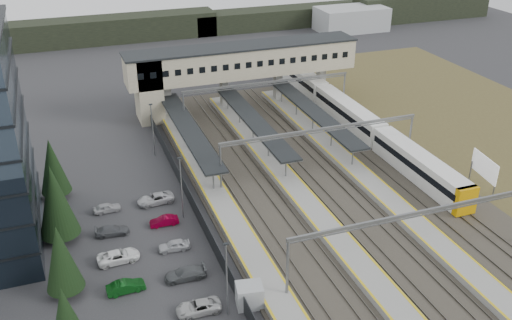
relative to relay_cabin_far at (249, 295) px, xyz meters
name	(u,v)px	position (x,y,z in m)	size (l,w,h in m)	color
ground	(275,250)	(5.64, 7.47, -1.15)	(220.00, 220.00, 0.00)	#2B2B2D
conifer_row	(63,279)	(-16.36, 3.60, 3.69)	(4.42, 49.82, 9.50)	black
car_park	(167,310)	(-7.69, 1.31, -0.55)	(10.65, 44.56, 1.27)	#A0A0A4
lampposts	(200,225)	(-2.36, 8.72, 3.18)	(0.50, 53.25, 8.07)	slate
fence	(206,230)	(-0.86, 12.47, -0.15)	(0.08, 90.00, 2.00)	#26282B
relay_cabin_far	(249,295)	(0.00, 0.00, 0.00)	(2.82, 2.48, 2.30)	#A1A4A6
rail_corridor	(331,210)	(14.97, 12.47, -0.86)	(34.00, 90.00, 0.92)	#342E27
canopies	(253,120)	(12.64, 34.47, 2.77)	(23.10, 30.00, 3.28)	black
footbridge	(227,65)	(13.34, 49.46, 6.78)	(40.40, 6.40, 11.20)	tan
gantries	(363,173)	(17.64, 10.47, 4.85)	(28.40, 62.28, 7.17)	slate
train	(349,115)	(29.64, 35.44, 0.89)	(2.85, 59.47, 3.58)	white
billboard	(484,168)	(35.97, 10.94, 1.99)	(0.92, 5.60, 4.72)	slate
treeline_far	(230,22)	(29.44, 99.74, 1.80)	(170.00, 19.00, 7.00)	black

